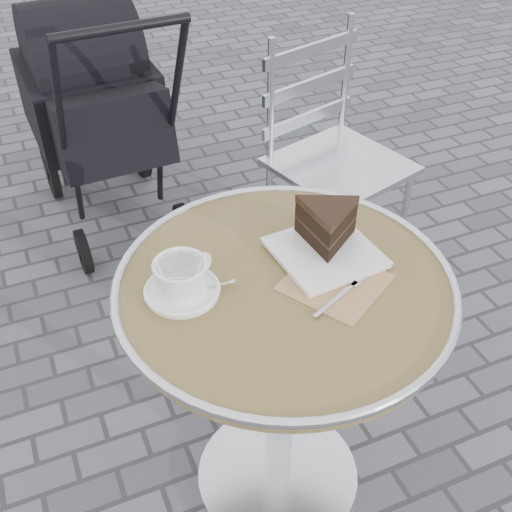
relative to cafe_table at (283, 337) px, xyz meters
name	(u,v)px	position (x,y,z in m)	size (l,w,h in m)	color
ground	(277,478)	(0.00, 0.00, -0.57)	(80.00, 80.00, 0.00)	#5A5B63
cafe_table	(283,337)	(0.00, 0.00, 0.00)	(0.72, 0.72, 0.74)	silver
cappuccino_set	(182,280)	(-0.20, 0.05, 0.20)	(0.18, 0.15, 0.08)	white
cake_plate_set	(327,231)	(0.13, 0.06, 0.22)	(0.26, 0.33, 0.11)	tan
bistro_chair	(323,131)	(0.54, 0.83, -0.01)	(0.50, 0.50, 0.90)	silver
baby_stroller	(98,116)	(-0.12, 1.47, -0.12)	(0.48, 0.97, 1.00)	black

